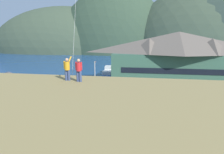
# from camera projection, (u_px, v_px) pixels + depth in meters

# --- Properties ---
(ground_plane) EXTENTS (600.00, 600.00, 0.00)m
(ground_plane) POSITION_uv_depth(u_px,v_px,m) (90.00, 120.00, 24.66)
(ground_plane) COLOR #66604C
(parking_lot_pad) EXTENTS (40.00, 20.00, 0.10)m
(parking_lot_pad) POSITION_uv_depth(u_px,v_px,m) (100.00, 106.00, 29.48)
(parking_lot_pad) COLOR gray
(parking_lot_pad) RESTS_ON ground
(bay_water) EXTENTS (360.00, 84.00, 0.03)m
(bay_water) POSITION_uv_depth(u_px,v_px,m) (130.00, 62.00, 82.62)
(bay_water) COLOR navy
(bay_water) RESTS_ON ground
(far_hill_west_ridge) EXTENTS (115.70, 69.01, 66.66)m
(far_hill_west_ridge) POSITION_uv_depth(u_px,v_px,m) (64.00, 51.00, 151.90)
(far_hill_west_ridge) COLOR #3D4C38
(far_hill_west_ridge) RESTS_ON ground
(far_hill_east_peak) EXTENTS (84.29, 64.62, 90.37)m
(far_hill_east_peak) POSITION_uv_depth(u_px,v_px,m) (114.00, 52.00, 144.32)
(far_hill_east_peak) COLOR #334733
(far_hill_east_peak) RESTS_ON ground
(far_hill_center_saddle) EXTENTS (97.31, 72.74, 84.77)m
(far_hill_center_saddle) POSITION_uv_depth(u_px,v_px,m) (197.00, 53.00, 131.52)
(far_hill_center_saddle) COLOR #3D4C38
(far_hill_center_saddle) RESTS_ON ground
(far_hill_far_shoulder) EXTENTS (123.99, 65.35, 89.08)m
(far_hill_far_shoulder) POSITION_uv_depth(u_px,v_px,m) (224.00, 54.00, 125.33)
(far_hill_far_shoulder) COLOR #2D3D33
(far_hill_far_shoulder) RESTS_ON ground
(harbor_lodge) EXTENTS (29.34, 11.41, 11.51)m
(harbor_lodge) POSITION_uv_depth(u_px,v_px,m) (178.00, 57.00, 42.02)
(harbor_lodge) COLOR #38604C
(harbor_lodge) RESTS_ON ground
(storage_shed_near_lot) EXTENTS (7.60, 5.46, 4.98)m
(storage_shed_near_lot) POSITION_uv_depth(u_px,v_px,m) (10.00, 86.00, 31.25)
(storage_shed_near_lot) COLOR #338475
(storage_shed_near_lot) RESTS_ON ground
(wharf_dock) EXTENTS (3.20, 12.93, 0.70)m
(wharf_dock) POSITION_uv_depth(u_px,v_px,m) (121.00, 72.00, 57.72)
(wharf_dock) COLOR #70604C
(wharf_dock) RESTS_ON ground
(moored_boat_wharfside) EXTENTS (2.77, 7.91, 2.16)m
(moored_boat_wharfside) POSITION_uv_depth(u_px,v_px,m) (108.00, 70.00, 57.90)
(moored_boat_wharfside) COLOR silver
(moored_boat_wharfside) RESTS_ON ground
(parked_car_mid_row_near) EXTENTS (4.29, 2.24, 1.82)m
(parked_car_mid_row_near) POSITION_uv_depth(u_px,v_px,m) (112.00, 116.00, 23.34)
(parked_car_mid_row_near) COLOR #9EA3A8
(parked_car_mid_row_near) RESTS_ON parking_lot_pad
(parked_car_front_row_silver) EXTENTS (4.25, 2.16, 1.82)m
(parked_car_front_row_silver) POSITION_uv_depth(u_px,v_px,m) (216.00, 122.00, 21.43)
(parked_car_front_row_silver) COLOR #B28923
(parked_car_front_row_silver) RESTS_ON parking_lot_pad
(parked_car_mid_row_far) EXTENTS (4.33, 2.32, 1.82)m
(parked_car_mid_row_far) POSITION_uv_depth(u_px,v_px,m) (71.00, 112.00, 24.40)
(parked_car_mid_row_far) COLOR #236633
(parked_car_mid_row_far) RESTS_ON parking_lot_pad
(parked_car_corner_spot) EXTENTS (4.24, 2.13, 1.82)m
(parked_car_corner_spot) POSITION_uv_depth(u_px,v_px,m) (69.00, 97.00, 30.57)
(parked_car_corner_spot) COLOR navy
(parked_car_corner_spot) RESTS_ON parking_lot_pad
(parked_car_back_row_right) EXTENTS (4.35, 2.36, 1.82)m
(parked_car_back_row_right) POSITION_uv_depth(u_px,v_px,m) (135.00, 99.00, 29.64)
(parked_car_back_row_right) COLOR black
(parked_car_back_row_right) RESTS_ON parking_lot_pad
(parked_car_front_row_end) EXTENTS (4.34, 2.35, 1.82)m
(parked_car_front_row_end) POSITION_uv_depth(u_px,v_px,m) (218.00, 104.00, 27.32)
(parked_car_front_row_end) COLOR black
(parked_car_front_row_end) RESTS_ON parking_lot_pad
(parking_light_pole) EXTENTS (0.24, 0.78, 6.05)m
(parking_light_pole) POSITION_uv_depth(u_px,v_px,m) (95.00, 76.00, 34.51)
(parking_light_pole) COLOR #ADADB2
(parking_light_pole) RESTS_ON parking_lot_pad
(person_kite_flyer) EXTENTS (0.51, 0.66, 1.86)m
(person_kite_flyer) POSITION_uv_depth(u_px,v_px,m) (67.00, 68.00, 15.07)
(person_kite_flyer) COLOR #384770
(person_kite_flyer) RESTS_ON grassy_hill_foreground
(person_companion) EXTENTS (0.55, 0.40, 1.74)m
(person_companion) POSITION_uv_depth(u_px,v_px,m) (79.00, 69.00, 14.62)
(person_companion) COLOR #384770
(person_companion) RESTS_ON grassy_hill_foreground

